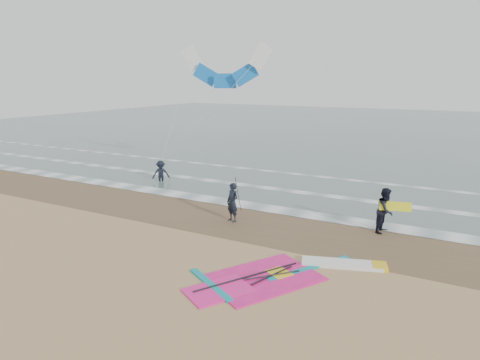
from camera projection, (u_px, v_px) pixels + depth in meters
The scene contains 11 objects.
ground at pixel (178, 273), 14.70m from camera, with size 120.00×120.00×0.00m, color tan.
sea_water at pixel (399, 130), 55.76m from camera, with size 120.00×80.00×0.02m, color #47605E.
wet_sand_band at pixel (256, 222), 19.84m from camera, with size 120.00×5.00×0.01m, color brown.
foam_waterline at pixel (291, 199), 23.63m from camera, with size 120.00×9.15×0.02m.
windsurf_rig at pixel (286, 274), 14.47m from camera, with size 6.10×5.77×0.15m.
person_standing at pixel (232, 202), 19.79m from camera, with size 0.67×0.44×1.84m, color black.
person_walking at pixel (385, 210), 18.37m from camera, with size 0.96×0.75×1.97m, color black.
person_wading at pixel (161, 169), 27.48m from camera, with size 1.12×0.64×1.73m, color black.
held_pole at pixel (238, 194), 19.55m from camera, with size 0.17×0.86×1.82m.
carried_kiteboard at pixel (395, 206), 18.03m from camera, with size 1.30×0.51×0.39m.
surf_kite at pixel (225, 69), 27.35m from camera, with size 6.60×3.47×7.56m.
Camera 1 is at (8.33, -10.92, 6.50)m, focal length 32.00 mm.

